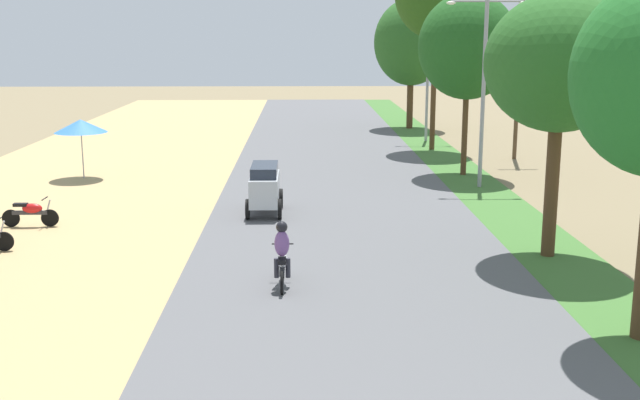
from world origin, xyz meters
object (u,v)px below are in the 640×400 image
utility_pole_near (520,55)px  car_van_silver (265,186)px  parked_motorbike_seventh (31,212)px  streetlamp_near (484,79)px  median_tree_second (560,64)px  streetlamp_mid (428,68)px  vendor_umbrella (81,126)px  motorbike_ahead_second (282,256)px  median_tree_third (468,46)px  median_tree_fifth (411,42)px

utility_pole_near → car_van_silver: 17.38m
parked_motorbike_seventh → streetlamp_near: (15.85, 6.21, 3.81)m
utility_pole_near → median_tree_second: bearing=-102.2°
median_tree_second → car_van_silver: size_ratio=2.98×
streetlamp_near → streetlamp_mid: size_ratio=1.04×
streetlamp_mid → car_van_silver: size_ratio=2.98×
vendor_umbrella → motorbike_ahead_second: bearing=-59.2°
median_tree_third → car_van_silver: 12.05m
parked_motorbike_seventh → median_tree_second: size_ratio=0.25×
median_tree_fifth → car_van_silver: 26.21m
streetlamp_near → car_van_silver: size_ratio=3.09×
median_tree_fifth → median_tree_third: bearing=-89.9°
vendor_umbrella → median_tree_second: (16.18, -12.17, 3.03)m
parked_motorbike_seventh → car_van_silver: size_ratio=0.75×
median_tree_second → streetlamp_near: (0.32, 9.87, -0.97)m
streetlamp_near → parked_motorbike_seventh: bearing=-158.6°
median_tree_third → streetlamp_mid: median_tree_third is taller
streetlamp_near → median_tree_third: bearing=91.6°
vendor_umbrella → parked_motorbike_seventh: bearing=-85.7°
parked_motorbike_seventh → streetlamp_mid: streetlamp_mid is taller
median_tree_fifth → motorbike_ahead_second: median_tree_fifth is taller
streetlamp_mid → streetlamp_near: bearing=-90.0°
vendor_umbrella → streetlamp_mid: (16.50, 11.40, 1.92)m
parked_motorbike_seventh → median_tree_fifth: 30.88m
median_tree_fifth → streetlamp_near: size_ratio=1.11×
motorbike_ahead_second → median_tree_fifth: bearing=76.8°
streetlamp_mid → car_van_silver: streetlamp_mid is taller
parked_motorbike_seventh → car_van_silver: (7.41, 1.65, 0.47)m
median_tree_third → utility_pole_near: (3.52, 4.63, -0.47)m
utility_pole_near → car_van_silver: size_ratio=4.09×
median_tree_fifth → car_van_silver: size_ratio=3.44×
parked_motorbike_seventh → streetlamp_mid: bearing=51.5°
median_tree_fifth → car_van_silver: median_tree_fifth is taller
utility_pole_near → motorbike_ahead_second: bearing=-119.1°
streetlamp_near → motorbike_ahead_second: size_ratio=4.13×
median_tree_second → median_tree_third: size_ratio=0.92×
vendor_umbrella → motorbike_ahead_second: 17.29m
median_tree_third → streetlamp_mid: (0.08, 10.88, -1.35)m
car_van_silver → median_tree_third: bearing=41.4°
parked_motorbike_seventh → median_tree_fifth: size_ratio=0.22×
median_tree_third → median_tree_fifth: 17.05m
parked_motorbike_seventh → streetlamp_mid: 25.71m
streetlamp_near → median_tree_second: bearing=-91.8°
vendor_umbrella → median_tree_fifth: 24.25m
median_tree_second → motorbike_ahead_second: bearing=-160.4°
median_tree_second → streetlamp_mid: streetlamp_mid is taller
median_tree_third → median_tree_fifth: size_ratio=0.94×
median_tree_third → parked_motorbike_seventh: bearing=-150.2°
median_tree_second → utility_pole_near: (3.76, 17.32, -0.23)m
parked_motorbike_seventh → car_van_silver: bearing=12.6°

